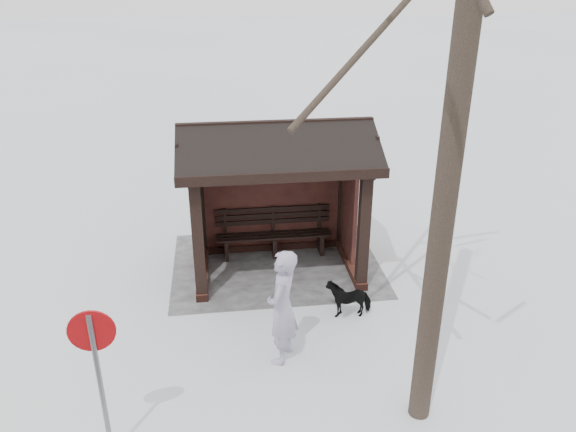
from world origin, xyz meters
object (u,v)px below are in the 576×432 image
Objects in this scene: bus_shelter at (276,166)px; pedestrian at (282,307)px; dog at (349,297)px; road_sign at (95,353)px.

bus_shelter reaches higher than pedestrian.
dog is at bearing 154.71° from pedestrian.
dog is (-1.08, 1.85, -1.84)m from bus_shelter.
road_sign is at bearing 60.09° from bus_shelter.
pedestrian is at bearing -148.01° from road_sign.
bus_shelter is at bearing -159.59° from pedestrian.
road_sign is (2.37, 1.58, 0.61)m from pedestrian.
road_sign reaches higher than pedestrian.
bus_shelter is 5.25m from road_sign.
road_sign is at bearing -54.25° from dog.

